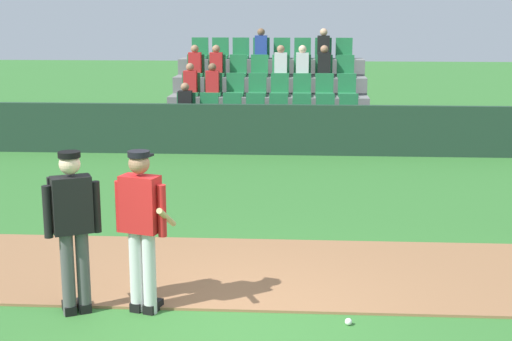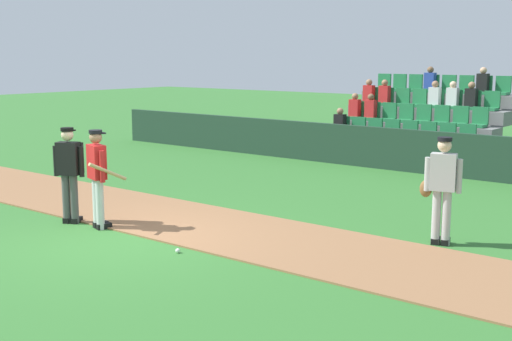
{
  "view_description": "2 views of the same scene",
  "coord_description": "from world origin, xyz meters",
  "views": [
    {
      "loc": [
        0.83,
        -7.0,
        3.17
      ],
      "look_at": [
        0.26,
        2.03,
        1.19
      ],
      "focal_mm": 51.65,
      "sensor_mm": 36.0,
      "label": 1
    },
    {
      "loc": [
        8.61,
        -7.07,
        3.04
      ],
      "look_at": [
        1.19,
        2.23,
        1.0
      ],
      "focal_mm": 47.39,
      "sensor_mm": 36.0,
      "label": 2
    }
  ],
  "objects": [
    {
      "name": "ground_plane",
      "position": [
        0.0,
        0.0,
        0.0
      ],
      "size": [
        80.0,
        80.0,
        0.0
      ],
      "primitive_type": "plane",
      "color": "#33702D"
    },
    {
      "name": "infield_dirt_path",
      "position": [
        0.0,
        1.6,
        0.01
      ],
      "size": [
        28.0,
        2.49,
        0.03
      ],
      "primitive_type": "cube",
      "color": "#936642",
      "rests_on": "ground"
    },
    {
      "name": "dugout_fence",
      "position": [
        0.0,
        9.19,
        0.56
      ],
      "size": [
        20.0,
        0.16,
        1.12
      ],
      "primitive_type": "cube",
      "color": "#1E3828",
      "rests_on": "ground"
    },
    {
      "name": "stadium_bleachers",
      "position": [
        -0.02,
        11.5,
        0.76
      ],
      "size": [
        5.0,
        3.8,
        2.7
      ],
      "color": "slate",
      "rests_on": "ground"
    },
    {
      "name": "batter_red_jersey",
      "position": [
        -0.83,
        0.31,
        0.97
      ],
      "size": [
        0.58,
        0.8,
        1.76
      ],
      "color": "silver",
      "rests_on": "ground"
    },
    {
      "name": "umpire_home_plate",
      "position": [
        -1.55,
        0.25,
        1.0
      ],
      "size": [
        0.54,
        0.44,
        1.76
      ],
      "color": "#4C4C4C",
      "rests_on": "ground"
    },
    {
      "name": "baseball",
      "position": [
        1.34,
        0.1,
        0.04
      ],
      "size": [
        0.07,
        0.07,
        0.07
      ],
      "primitive_type": "sphere",
      "color": "white",
      "rests_on": "ground"
    }
  ]
}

